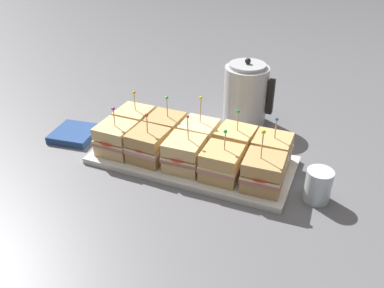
# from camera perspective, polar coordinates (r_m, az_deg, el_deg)

# --- Properties ---
(ground_plane) EXTENTS (6.00, 6.00, 0.00)m
(ground_plane) POSITION_cam_1_polar(r_m,az_deg,el_deg) (1.24, 0.00, -2.63)
(ground_plane) COLOR slate
(serving_platter) EXTENTS (0.61, 0.27, 0.02)m
(serving_platter) POSITION_cam_1_polar(r_m,az_deg,el_deg) (1.24, 0.00, -2.28)
(serving_platter) COLOR silver
(serving_platter) RESTS_ON ground_plane
(sandwich_front_far_left) EXTENTS (0.11, 0.11, 0.15)m
(sandwich_front_far_left) POSITION_cam_1_polar(r_m,az_deg,el_deg) (1.26, -10.59, 0.75)
(sandwich_front_far_left) COLOR #DBB77A
(sandwich_front_far_left) RESTS_ON serving_platter
(sandwich_front_left) EXTENTS (0.11, 0.11, 0.15)m
(sandwich_front_left) POSITION_cam_1_polar(r_m,az_deg,el_deg) (1.21, -6.15, -0.22)
(sandwich_front_left) COLOR tan
(sandwich_front_left) RESTS_ON serving_platter
(sandwich_front_center) EXTENTS (0.11, 0.11, 0.17)m
(sandwich_front_center) POSITION_cam_1_polar(r_m,az_deg,el_deg) (1.16, -0.95, -1.43)
(sandwich_front_center) COLOR #DBB77A
(sandwich_front_center) RESTS_ON serving_platter
(sandwich_front_right) EXTENTS (0.11, 0.11, 0.15)m
(sandwich_front_right) POSITION_cam_1_polar(r_m,az_deg,el_deg) (1.13, 4.20, -2.74)
(sandwich_front_right) COLOR tan
(sandwich_front_right) RESTS_ON serving_platter
(sandwich_front_far_right) EXTENTS (0.11, 0.11, 0.18)m
(sandwich_front_far_right) POSITION_cam_1_polar(r_m,az_deg,el_deg) (1.10, 9.98, -3.97)
(sandwich_front_far_right) COLOR tan
(sandwich_front_far_right) RESTS_ON serving_platter
(sandwich_back_far_left) EXTENTS (0.11, 0.11, 0.16)m
(sandwich_back_far_left) POSITION_cam_1_polar(r_m,az_deg,el_deg) (1.34, -8.07, 3.02)
(sandwich_back_far_left) COLOR #DBB77A
(sandwich_back_far_left) RESTS_ON serving_platter
(sandwich_back_left) EXTENTS (0.11, 0.11, 0.16)m
(sandwich_back_left) POSITION_cam_1_polar(r_m,az_deg,el_deg) (1.29, -3.73, 2.09)
(sandwich_back_left) COLOR tan
(sandwich_back_left) RESTS_ON serving_platter
(sandwich_back_center) EXTENTS (0.11, 0.11, 0.18)m
(sandwich_back_center) POSITION_cam_1_polar(r_m,az_deg,el_deg) (1.25, 0.95, 1.11)
(sandwich_back_center) COLOR beige
(sandwich_back_center) RESTS_ON serving_platter
(sandwich_back_right) EXTENTS (0.11, 0.12, 0.16)m
(sandwich_back_right) POSITION_cam_1_polar(r_m,az_deg,el_deg) (1.22, 6.10, 0.11)
(sandwich_back_right) COLOR tan
(sandwich_back_right) RESTS_ON serving_platter
(sandwich_back_far_right) EXTENTS (0.11, 0.11, 0.16)m
(sandwich_back_far_right) POSITION_cam_1_polar(r_m,az_deg,el_deg) (1.20, 11.11, -1.02)
(sandwich_back_far_right) COLOR tan
(sandwich_back_far_right) RESTS_ON serving_platter
(kettle_steel) EXTENTS (0.17, 0.15, 0.24)m
(kettle_steel) POSITION_cam_1_polar(r_m,az_deg,el_deg) (1.44, 7.55, 6.95)
(kettle_steel) COLOR #B7BABF
(kettle_steel) RESTS_ON ground_plane
(drinking_glass) EXTENTS (0.07, 0.07, 0.09)m
(drinking_glass) POSITION_cam_1_polar(r_m,az_deg,el_deg) (1.12, 17.28, -5.59)
(drinking_glass) COLOR silver
(drinking_glass) RESTS_ON ground_plane
(napkin_stack) EXTENTS (0.15, 0.15, 0.02)m
(napkin_stack) POSITION_cam_1_polar(r_m,az_deg,el_deg) (1.42, -16.14, 1.38)
(napkin_stack) COLOR navy
(napkin_stack) RESTS_ON ground_plane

